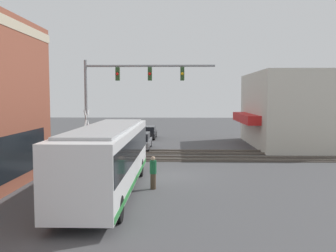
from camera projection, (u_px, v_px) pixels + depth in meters
ground_plane at (169, 176)px, 21.82m from camera, size 120.00×120.00×0.00m
shop_building at (293, 110)px, 35.13m from camera, size 12.18×8.93×6.84m
city_bus at (108, 156)px, 17.87m from camera, size 12.00×2.59×3.24m
traffic_signal_gantry at (126, 86)px, 25.62m from camera, size 0.42×8.95×7.12m
crossing_signal at (87, 131)px, 25.61m from camera, size 1.41×1.18×3.81m
rail_track_near at (171, 159)px, 27.80m from camera, size 2.60×60.00×0.15m
rail_track_far at (171, 152)px, 30.98m from camera, size 2.60×60.00×0.15m
parked_car_grey at (140, 142)px, 32.80m from camera, size 4.71×1.82×1.48m
parked_car_black at (148, 133)px, 41.03m from camera, size 4.63×1.82×1.39m
pedestrian_near_bus at (153, 172)px, 18.70m from camera, size 0.34×0.34×1.66m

